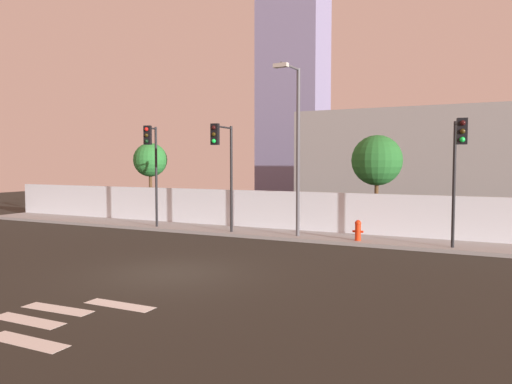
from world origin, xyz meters
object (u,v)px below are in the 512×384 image
(traffic_light_left, at_px, (152,154))
(roadside_tree_leftmost, at_px, (150,160))
(traffic_light_center, at_px, (458,155))
(roadside_tree_midleft, at_px, (377,161))
(traffic_light_right, at_px, (223,154))
(street_lamp_curbside, at_px, (296,138))
(fire_hydrant, at_px, (358,230))

(traffic_light_left, distance_m, roadside_tree_leftmost, 5.08)
(traffic_light_left, distance_m, traffic_light_center, 13.71)
(roadside_tree_midleft, bearing_deg, traffic_light_left, -158.39)
(traffic_light_right, bearing_deg, street_lamp_curbside, 14.72)
(street_lamp_curbside, bearing_deg, roadside_tree_leftmost, 161.43)
(traffic_light_left, height_order, roadside_tree_midleft, traffic_light_left)
(traffic_light_right, distance_m, street_lamp_curbside, 3.27)
(street_lamp_curbside, xyz_separation_m, roadside_tree_midleft, (2.68, 3.51, -0.94))
(roadside_tree_leftmost, relative_size, roadside_tree_midleft, 0.97)
(fire_hydrant, distance_m, roadside_tree_midleft, 4.44)
(traffic_light_left, bearing_deg, traffic_light_right, -5.28)
(roadside_tree_leftmost, bearing_deg, roadside_tree_midleft, -0.00)
(traffic_light_center, relative_size, street_lamp_curbside, 0.65)
(fire_hydrant, bearing_deg, street_lamp_curbside, -178.55)
(roadside_tree_leftmost, bearing_deg, traffic_light_left, -51.04)
(traffic_light_center, relative_size, traffic_light_right, 0.97)
(fire_hydrant, bearing_deg, roadside_tree_leftmost, 165.32)
(street_lamp_curbside, xyz_separation_m, fire_hydrant, (2.69, 0.07, -3.75))
(fire_hydrant, relative_size, roadside_tree_leftmost, 0.19)
(traffic_light_left, height_order, traffic_light_right, traffic_light_left)
(traffic_light_right, relative_size, fire_hydrant, 5.75)
(traffic_light_center, distance_m, street_lamp_curbside, 6.52)
(traffic_light_center, relative_size, roadside_tree_leftmost, 1.05)
(street_lamp_curbside, height_order, roadside_tree_leftmost, street_lamp_curbside)
(traffic_light_left, xyz_separation_m, fire_hydrant, (9.96, 0.50, -3.11))
(fire_hydrant, relative_size, roadside_tree_midleft, 0.18)
(traffic_light_right, xyz_separation_m, street_lamp_curbside, (3.10, 0.81, 0.67))
(traffic_light_center, height_order, fire_hydrant, traffic_light_center)
(traffic_light_center, height_order, roadside_tree_midleft, traffic_light_center)
(traffic_light_center, xyz_separation_m, traffic_light_right, (-9.54, -0.11, 0.09))
(traffic_light_center, xyz_separation_m, street_lamp_curbside, (-6.44, 0.70, 0.76))
(fire_hydrant, height_order, roadside_tree_midleft, roadside_tree_midleft)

